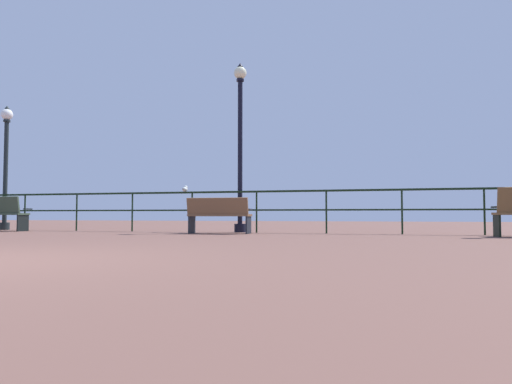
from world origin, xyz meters
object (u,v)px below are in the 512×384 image
object	(u,v)px
lamppost_left	(6,159)
lamppost_center	(240,136)
bench_near_left	(219,213)
seagull_on_rail	(185,189)

from	to	relation	value
lamppost_left	lamppost_center	distance (m)	7.53
lamppost_left	lamppost_center	bearing A→B (deg)	-0.00
bench_near_left	lamppost_left	size ratio (longest dim) A/B	0.40
seagull_on_rail	lamppost_center	bearing A→B (deg)	7.12
bench_near_left	lamppost_left	bearing A→B (deg)	171.95
lamppost_center	seagull_on_rail	world-z (taller)	lamppost_center
bench_near_left	lamppost_center	distance (m)	2.30
lamppost_left	lamppost_center	xyz separation A→B (m)	(7.52, -0.00, 0.37)
lamppost_left	lamppost_center	size ratio (longest dim) A/B	0.85
lamppost_left	seagull_on_rail	size ratio (longest dim) A/B	10.50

